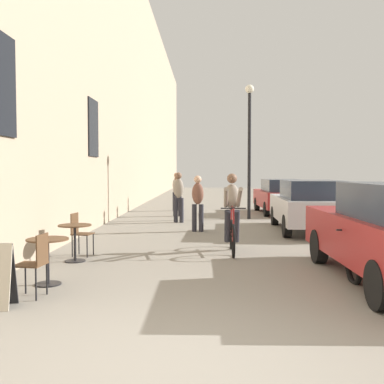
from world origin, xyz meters
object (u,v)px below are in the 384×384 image
Objects in this scene: parked_car_third at (280,196)px; cafe_chair_near_toward_street at (35,261)px; cafe_chair_mid_toward_street at (79,231)px; cafe_table_near at (48,251)px; pedestrian_furthest at (176,189)px; pedestrian_far at (177,193)px; cyclist_on_bicycle at (232,215)px; pedestrian_mid at (179,194)px; cafe_table_mid at (75,235)px; parked_motorcycle at (371,267)px; street_lamp at (249,134)px; parked_car_second at (308,205)px; pedestrian_near at (198,200)px.

cafe_chair_near_toward_street is at bearing -113.59° from parked_car_third.
cafe_chair_near_toward_street is 1.00× the size of cafe_chair_mid_toward_street.
pedestrian_furthest is (1.15, 13.01, 0.43)m from cafe_table_near.
pedestrian_far is (1.35, 10.64, 0.38)m from cafe_table_near.
pedestrian_mid is at bearing 105.21° from cyclist_on_bicycle.
cafe_table_mid is at bearing -96.37° from pedestrian_furthest.
pedestrian_furthest reaches higher than cafe_table_mid.
cafe_chair_mid_toward_street is 0.41× the size of parked_motorcycle.
cafe_table_near is 10.73m from pedestrian_far.
street_lamp is 4.32m from parked_car_second.
parked_car_second is (5.37, 7.01, 0.26)m from cafe_chair_near_toward_street.
cafe_chair_near_toward_street is at bearing -127.43° from parked_car_second.
pedestrian_furthest reaches higher than parked_motorcycle.
parked_car_third is (5.46, 12.50, 0.22)m from cafe_chair_near_toward_street.
parked_car_third is (4.38, -1.21, -0.21)m from pedestrian_furthest.
cafe_chair_near_toward_street is 0.54× the size of pedestrian_near.
pedestrian_mid reaches higher than pedestrian_near.
cafe_table_mid is at bearing -159.62° from cyclist_on_bicycle.
cyclist_on_bicycle is 4.14m from parked_car_second.
parked_car_second is (2.42, 3.36, -0.03)m from cyclist_on_bicycle.
cyclist_on_bicycle is 9.20m from parked_car_third.
pedestrian_mid is 5.22m from parked_car_third.
cafe_table_near is at bearing -100.21° from pedestrian_mid.
street_lamp is at bearing 94.17° from parked_motorcycle.
pedestrian_near is 2.37m from pedestrian_mid.
street_lamp reaches higher than pedestrian_mid.
street_lamp is at bearing 62.29° from cafe_table_mid.
street_lamp is at bearing 112.64° from parked_car_second.
parked_motorcycle is (3.44, -11.12, -0.49)m from pedestrian_far.
pedestrian_furthest reaches higher than cafe_table_near.
cafe_chair_mid_toward_street is 0.53× the size of pedestrian_furthest.
cyclist_on_bicycle is at bearing -79.46° from pedestrian_furthest.
cafe_chair_near_toward_street is 0.22× the size of parked_car_third.
pedestrian_far is at bearing 102.31° from cyclist_on_bicycle.
pedestrian_mid is at bearing -154.29° from street_lamp.
pedestrian_near reaches higher than parked_car_second.
street_lamp is (1.82, 3.47, 2.19)m from pedestrian_near.
pedestrian_mid reaches higher than cafe_chair_mid_toward_street.
pedestrian_far is 0.95× the size of pedestrian_furthest.
pedestrian_furthest is at bearing 94.68° from pedestrian_mid.
parked_car_second is at bearing 49.24° from cafe_table_near.
street_lamp is (3.97, 10.37, 2.59)m from cafe_chair_near_toward_street.
pedestrian_mid reaches higher than cafe_chair_near_toward_street.
parked_car_second is (5.62, 3.95, 0.26)m from cafe_chair_mid_toward_street.
cafe_table_near is 0.43× the size of pedestrian_furthest.
pedestrian_mid is 0.42× the size of parked_car_third.
cafe_chair_mid_toward_street is (-0.18, 2.37, -0.00)m from cafe_table_near.
pedestrian_mid is at bearing 74.42° from cafe_chair_mid_toward_street.
parked_car_second is at bearing 39.22° from cafe_table_mid.
pedestrian_far is at bearing 160.38° from street_lamp.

